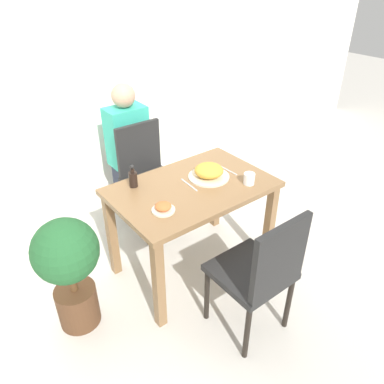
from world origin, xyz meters
name	(u,v)px	position (x,y,z in m)	size (l,w,h in m)	color
ground_plane	(192,265)	(0.00, 0.00, 0.00)	(16.00, 16.00, 0.00)	beige
wall_back	(88,59)	(0.00, 1.46, 1.30)	(8.00, 0.05, 2.60)	white
dining_table	(192,200)	(0.00, 0.00, 0.61)	(1.08, 0.71, 0.72)	olive
chair_near	(261,270)	(-0.05, -0.71, 0.51)	(0.42, 0.42, 0.90)	black
chair_far	(147,172)	(0.06, 0.69, 0.51)	(0.42, 0.42, 0.90)	black
food_plate	(209,172)	(0.16, 0.02, 0.77)	(0.29, 0.29, 0.10)	beige
side_plate	(163,208)	(-0.32, -0.13, 0.75)	(0.14, 0.14, 0.06)	beige
drink_cup	(249,179)	(0.32, -0.22, 0.76)	(0.08, 0.08, 0.08)	white
sauce_bottle	(133,178)	(-0.31, 0.24, 0.78)	(0.06, 0.06, 0.16)	black
fork_utensil	(189,185)	(-0.01, 0.02, 0.72)	(0.02, 0.19, 0.00)	silver
spoon_utensil	(227,170)	(0.34, 0.02, 0.72)	(0.01, 0.20, 0.00)	silver
potted_plant_left	(69,265)	(-0.90, 0.04, 0.49)	(0.39, 0.39, 0.79)	#51331E
person_figure	(129,150)	(0.08, 1.03, 0.58)	(0.34, 0.22, 1.17)	#2D3347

